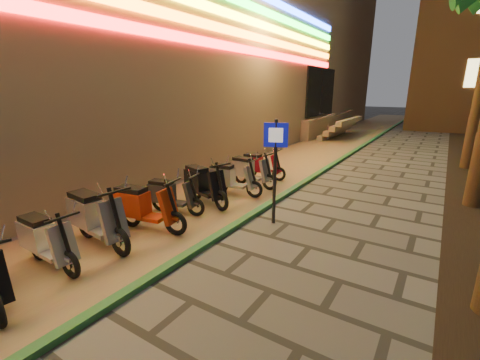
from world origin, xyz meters
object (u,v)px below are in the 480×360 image
Objects in this scene: scooter_4 at (44,240)px; scooter_9 at (230,178)px; scooter_10 at (249,170)px; scooter_11 at (259,165)px; scooter_7 at (170,195)px; scooter_8 at (203,183)px; scooter_5 at (94,217)px; scooter_6 at (142,206)px; pedestrian_sign at (275,158)px.

scooter_9 is at bearing 85.24° from scooter_4.
scooter_10 reaches higher than scooter_11.
scooter_7 is 0.86× the size of scooter_8.
scooter_5 is 1.13× the size of scooter_10.
scooter_5 is 2.01m from scooter_7.
scooter_4 is 0.89× the size of scooter_6.
scooter_9 reaches higher than scooter_11.
scooter_8 is 1.08× the size of scooter_9.
scooter_7 is at bearing 175.96° from pedestrian_sign.
pedestrian_sign is at bearing 28.59° from scooter_6.
scooter_9 is (0.23, 0.98, -0.05)m from scooter_8.
scooter_6 is (-2.24, -1.84, -1.00)m from pedestrian_sign.
scooter_6 is 1.06× the size of scooter_10.
scooter_6 is 1.13× the size of scooter_11.
pedestrian_sign is 1.47× the size of scooter_9.
scooter_4 is at bearing -103.07° from scooter_7.
pedestrian_sign is at bearing -38.48° from scooter_9.
scooter_8 is at bearing 87.18° from scooter_4.
scooter_9 is (-2.02, 1.21, -1.04)m from pedestrian_sign.
scooter_6 is (0.28, 0.96, -0.03)m from scooter_5.
pedestrian_sign reaches higher than scooter_7.
scooter_10 is at bearing 86.18° from scooter_4.
scooter_9 reaches higher than scooter_7.
pedestrian_sign is 1.28× the size of scooter_5.
scooter_5 is 1.15× the size of scooter_9.
scooter_5 reaches higher than scooter_8.
scooter_6 is 1.08× the size of scooter_9.
scooter_11 is at bearing 73.47° from scooter_7.
scooter_8 reaches higher than scooter_6.
scooter_5 is at bearing -77.72° from scooter_8.
scooter_5 reaches higher than scooter_7.
scooter_9 is at bearing 88.09° from scooter_5.
scooter_4 reaches higher than scooter_7.
pedestrian_sign reaches higher than scooter_11.
scooter_8 is 1.06× the size of scooter_10.
scooter_5 reaches higher than scooter_9.
pedestrian_sign reaches higher than scooter_8.
scooter_10 is (0.44, 3.05, 0.04)m from scooter_7.
scooter_4 is at bearing -88.84° from scooter_10.
scooter_4 is 1.95m from scooter_6.
scooter_11 is (-0.17, 1.99, -0.02)m from scooter_9.
pedestrian_sign is at bearing -61.83° from scooter_11.
scooter_4 is at bearing -102.92° from scooter_9.
scooter_11 is (-2.19, 3.20, -1.06)m from pedestrian_sign.
scooter_11 is at bearing 92.01° from scooter_5.
scooter_11 is at bearing 105.32° from scooter_10.
scooter_6 reaches higher than scooter_4.
scooter_7 is at bearing 90.91° from scooter_6.
pedestrian_sign is 1.51× the size of scooter_4.
pedestrian_sign is 3.07m from scooter_6.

